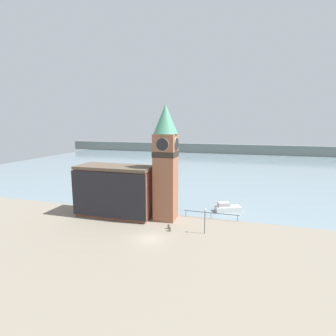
{
  "coord_description": "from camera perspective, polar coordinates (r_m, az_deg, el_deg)",
  "views": [
    {
      "loc": [
        12.17,
        -32.57,
        16.09
      ],
      "look_at": [
        0.9,
        6.12,
        9.17
      ],
      "focal_mm": 28.0,
      "sensor_mm": 36.0,
      "label": 1
    }
  ],
  "objects": [
    {
      "name": "mooring_bollard_far",
      "position": [
        41.42,
        0.12,
        -12.51
      ],
      "size": [
        0.34,
        0.34,
        0.75
      ],
      "color": "brown",
      "rests_on": "ground_plane"
    },
    {
      "name": "lamp_post",
      "position": [
        39.24,
        8.03,
        -10.3
      ],
      "size": [
        0.32,
        0.32,
        3.86
      ],
      "color": "#2D2D33",
      "rests_on": "ground_plane"
    },
    {
      "name": "pier_railing",
      "position": [
        45.71,
        9.36,
        -9.74
      ],
      "size": [
        9.37,
        0.08,
        1.09
      ],
      "color": "#333338",
      "rests_on": "ground_plane"
    },
    {
      "name": "water",
      "position": [
        105.06,
        9.4,
        0.8
      ],
      "size": [
        160.0,
        120.0,
        0.0
      ],
      "color": "gray",
      "rests_on": "ground_plane"
    },
    {
      "name": "far_shoreline",
      "position": [
        144.26,
        11.36,
        4.14
      ],
      "size": [
        180.0,
        3.0,
        5.0
      ],
      "color": "slate",
      "rests_on": "water"
    },
    {
      "name": "boat_near",
      "position": [
        50.06,
        12.72,
        -8.47
      ],
      "size": [
        4.95,
        3.39,
        1.72
      ],
      "rotation": [
        0.0,
        0.0,
        0.36
      ],
      "color": "silver",
      "rests_on": "water"
    },
    {
      "name": "mooring_bollard_near",
      "position": [
        40.45,
        0.39,
        -13.07
      ],
      "size": [
        0.34,
        0.34,
        0.75
      ],
      "color": "brown",
      "rests_on": "ground_plane"
    },
    {
      "name": "pier_building",
      "position": [
        46.81,
        -11.41,
        -4.86
      ],
      "size": [
        13.46,
        5.77,
        8.84
      ],
      "color": "brown",
      "rests_on": "ground_plane"
    },
    {
      "name": "ground_plane",
      "position": [
        38.31,
        -3.99,
        -15.11
      ],
      "size": [
        160.0,
        160.0,
        0.0
      ],
      "primitive_type": "plane",
      "color": "gray"
    },
    {
      "name": "clock_tower",
      "position": [
        42.95,
        -0.51,
        1.79
      ],
      "size": [
        4.0,
        4.0,
        19.1
      ],
      "color": "#935B42",
      "rests_on": "ground_plane"
    }
  ]
}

